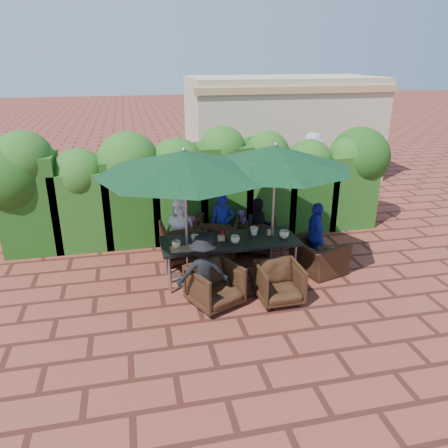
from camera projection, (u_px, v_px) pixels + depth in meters
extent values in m
plane|color=brown|center=(223.00, 283.00, 7.86)|extent=(80.00, 80.00, 0.00)
cube|color=black|center=(230.00, 241.00, 7.81)|extent=(2.45, 0.90, 0.05)
cube|color=gray|center=(230.00, 271.00, 8.03)|extent=(2.25, 0.05, 0.05)
cylinder|color=gray|center=(170.00, 275.00, 7.40)|extent=(0.05, 0.05, 0.70)
cylinder|color=gray|center=(166.00, 258.00, 8.04)|extent=(0.05, 0.05, 0.70)
cylinder|color=gray|center=(295.00, 262.00, 7.85)|extent=(0.05, 0.05, 0.70)
cylinder|color=gray|center=(282.00, 247.00, 8.49)|extent=(0.05, 0.05, 0.70)
cylinder|color=gray|center=(188.00, 282.00, 7.85)|extent=(0.44, 0.44, 0.03)
cylinder|color=gray|center=(186.00, 221.00, 7.42)|extent=(0.04, 0.04, 2.40)
cone|color=black|center=(184.00, 162.00, 7.05)|extent=(2.92, 2.92, 0.38)
sphere|color=gray|center=(184.00, 150.00, 6.98)|extent=(0.08, 0.08, 0.08)
cylinder|color=gray|center=(270.00, 272.00, 8.25)|extent=(0.44, 0.44, 0.03)
cylinder|color=gray|center=(273.00, 213.00, 7.82)|extent=(0.04, 0.04, 2.40)
cone|color=black|center=(275.00, 156.00, 7.45)|extent=(2.68, 2.68, 0.38)
sphere|color=gray|center=(276.00, 145.00, 7.37)|extent=(0.08, 0.08, 0.08)
imported|color=black|center=(183.00, 240.00, 8.64)|extent=(0.86, 0.81, 0.84)
imported|color=black|center=(218.00, 235.00, 8.87)|extent=(1.06, 1.03, 0.86)
imported|color=black|center=(257.00, 234.00, 9.07)|extent=(0.93, 0.91, 0.74)
imported|color=black|center=(215.00, 283.00, 7.06)|extent=(0.97, 0.95, 0.77)
imported|color=black|center=(279.00, 281.00, 7.18)|extent=(0.71, 0.67, 0.72)
imported|color=black|center=(317.00, 250.00, 8.18)|extent=(0.87, 1.09, 0.83)
imported|color=silver|center=(181.00, 229.00, 8.62)|extent=(0.71, 0.59, 1.25)
imported|color=#1C229A|center=(222.00, 225.00, 8.75)|extent=(0.57, 0.51, 1.32)
imported|color=black|center=(259.00, 227.00, 8.80)|extent=(0.62, 0.45, 1.18)
imported|color=black|center=(203.00, 273.00, 6.88)|extent=(0.84, 0.44, 1.27)
imported|color=#1C229A|center=(315.00, 236.00, 8.23)|extent=(0.46, 0.80, 1.30)
imported|color=#E6518F|center=(193.00, 236.00, 8.82)|extent=(0.32, 0.27, 0.85)
imported|color=#874494|center=(242.00, 230.00, 9.06)|extent=(0.39, 0.36, 0.87)
imported|color=#298A25|center=(251.00, 170.00, 11.78)|extent=(1.84, 1.29, 1.86)
imported|color=#E6518F|center=(273.00, 174.00, 11.97)|extent=(0.79, 0.52, 1.58)
imported|color=#95959D|center=(311.00, 166.00, 12.16)|extent=(1.25, 1.21, 1.87)
imported|color=beige|center=(176.00, 244.00, 7.47)|extent=(0.15, 0.15, 0.12)
imported|color=beige|center=(195.00, 238.00, 7.70)|extent=(0.14, 0.14, 0.13)
imported|color=beige|center=(235.00, 239.00, 7.66)|extent=(0.16, 0.16, 0.13)
imported|color=beige|center=(254.00, 231.00, 8.00)|extent=(0.16, 0.16, 0.15)
imported|color=beige|center=(284.00, 234.00, 7.86)|extent=(0.18, 0.18, 0.14)
cylinder|color=#B20C0A|center=(223.00, 235.00, 7.77)|extent=(0.04, 0.04, 0.17)
cylinder|color=#4C230C|center=(227.00, 235.00, 7.80)|extent=(0.04, 0.04, 0.17)
cube|color=#977449|center=(181.00, 249.00, 7.41)|extent=(0.35, 0.25, 0.02)
cube|color=tan|center=(221.00, 238.00, 7.75)|extent=(0.12, 0.06, 0.10)
cube|color=tan|center=(270.00, 232.00, 8.00)|extent=(0.12, 0.06, 0.10)
cube|color=#173A10|center=(31.00, 204.00, 8.89)|extent=(1.15, 0.95, 2.01)
sphere|color=#173A10|center=(24.00, 160.00, 8.56)|extent=(1.16, 1.16, 1.16)
cube|color=#173A10|center=(83.00, 209.00, 9.15)|extent=(1.15, 0.95, 1.65)
sphere|color=#173A10|center=(79.00, 175.00, 8.89)|extent=(1.09, 1.09, 1.09)
cube|color=#173A10|center=(132.00, 201.00, 9.32)|extent=(1.15, 0.95, 1.86)
sphere|color=#173A10|center=(128.00, 163.00, 9.01)|extent=(1.29, 1.29, 1.29)
cube|color=#173A10|center=(178.00, 200.00, 9.54)|extent=(1.15, 0.95, 1.75)
sphere|color=#173A10|center=(177.00, 165.00, 9.25)|extent=(1.16, 1.16, 1.16)
cube|color=#173A10|center=(223.00, 191.00, 9.68)|extent=(1.15, 0.95, 2.05)
sphere|color=#173A10|center=(223.00, 149.00, 9.35)|extent=(1.00, 1.00, 1.00)
cube|color=#173A10|center=(266.00, 191.00, 9.91)|extent=(1.15, 0.95, 1.92)
sphere|color=#173A10|center=(267.00, 153.00, 9.59)|extent=(0.97, 0.97, 0.97)
cube|color=#173A10|center=(307.00, 193.00, 10.15)|extent=(1.15, 0.95, 1.66)
sphere|color=#173A10|center=(309.00, 163.00, 9.89)|extent=(1.07, 1.07, 1.07)
cube|color=#173A10|center=(346.00, 189.00, 10.34)|extent=(1.15, 0.95, 1.73)
sphere|color=#173A10|center=(350.00, 157.00, 10.06)|extent=(1.00, 1.00, 1.00)
sphere|color=#173A10|center=(12.00, 175.00, 8.70)|extent=(1.60, 1.60, 1.60)
sphere|color=#173A10|center=(359.00, 157.00, 10.23)|extent=(1.40, 1.40, 1.40)
cube|color=#BCAB8B|center=(282.00, 128.00, 14.35)|extent=(6.00, 3.00, 3.20)
cube|color=tan|center=(301.00, 90.00, 12.56)|extent=(6.20, 0.25, 0.20)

